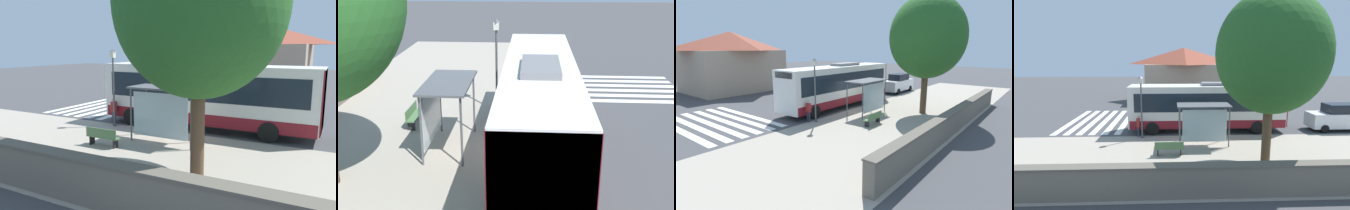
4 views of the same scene
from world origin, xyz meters
The scene contains 11 objects.
ground_plane centered at (0.00, 0.00, 0.00)m, with size 120.00×120.00×0.00m, color #424244.
sidewalk_plaza centered at (-4.50, 0.00, 0.01)m, with size 9.00×44.00×0.02m.
crosswalk_stripes centered at (5.00, 8.68, 0.00)m, with size 9.00×5.25×0.01m.
stone_wall centered at (-8.55, 0.00, 0.72)m, with size 0.60×20.00×1.42m.
background_building centered at (17.36, 0.48, 3.58)m, with size 8.52×10.52×6.97m.
bus centered at (1.54, -0.56, 1.96)m, with size 2.62×11.94×3.79m.
bus_shelter centered at (-2.00, 0.11, 2.21)m, with size 1.72×3.45×2.68m.
pedestrian centered at (-0.02, 4.63, 0.92)m, with size 0.34×0.22×1.58m.
bench centered at (-3.89, 2.36, 0.48)m, with size 0.40×1.69×0.88m.
street_lamp_near centered at (-0.39, 4.31, 2.62)m, with size 0.28×0.28×4.43m.
shade_tree centered at (-5.20, -2.88, 5.90)m, with size 5.67×5.67×9.04m.
Camera 1 is at (-15.34, -7.08, 4.49)m, focal length 35.00 mm.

